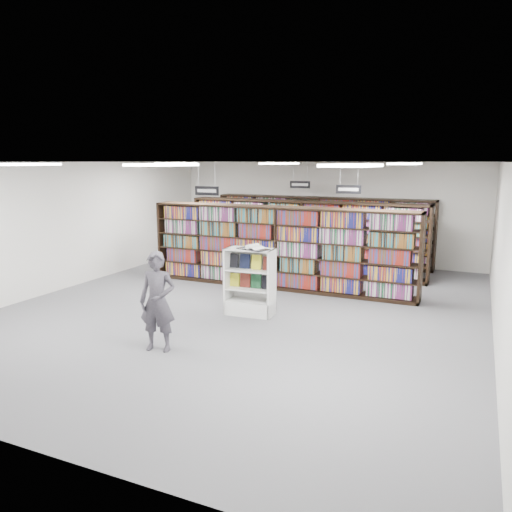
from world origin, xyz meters
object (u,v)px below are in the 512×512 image
at_px(endcap_display, 250,292).
at_px(open_book, 253,248).
at_px(shopper, 158,302).
at_px(bookshelf_row_near, 279,248).

height_order(endcap_display, open_book, open_book).
xyz_separation_m(endcap_display, shopper, (-0.58, -2.53, 0.39)).
bearing_deg(open_book, shopper, -86.05).
bearing_deg(shopper, bookshelf_row_near, 72.66).
bearing_deg(shopper, open_book, 60.93).
height_order(open_book, shopper, shopper).
bearing_deg(shopper, endcap_display, 63.46).
relative_size(bookshelf_row_near, shopper, 4.05).
bearing_deg(open_book, bookshelf_row_near, 117.98).
xyz_separation_m(bookshelf_row_near, open_book, (0.37, -2.40, 0.41)).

